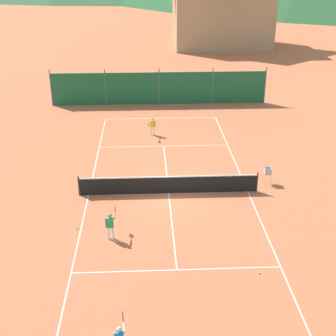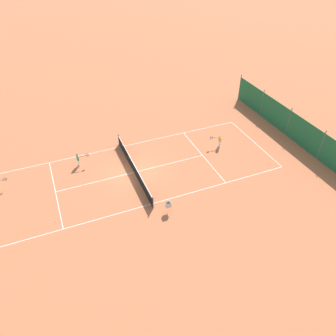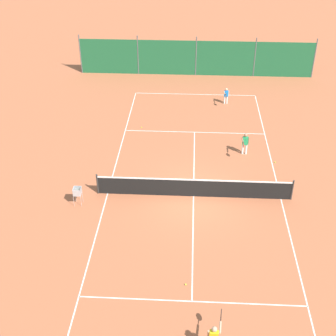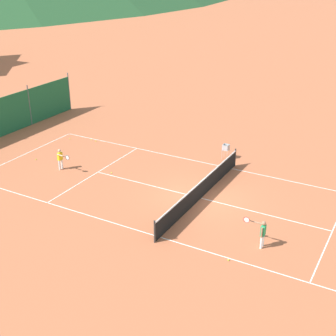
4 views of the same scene
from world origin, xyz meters
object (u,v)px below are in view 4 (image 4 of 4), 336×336
at_px(tennis_ball_far_corner, 91,140).
at_px(tennis_ball_alley_right, 36,159).
at_px(tennis_ball_by_net_left, 111,173).
at_px(tennis_ball_service_box, 96,141).
at_px(player_near_baseline, 262,232).
at_px(tennis_ball_mid_court, 228,260).
at_px(tennis_net, 201,189).
at_px(player_far_service, 61,158).
at_px(ball_hopper, 226,148).
at_px(tennis_ball_near_corner, 70,139).

height_order(tennis_ball_far_corner, tennis_ball_alley_right, same).
xyz_separation_m(tennis_ball_by_net_left, tennis_ball_service_box, (3.54, 3.76, 0.00)).
height_order(player_near_baseline, tennis_ball_mid_court, player_near_baseline).
height_order(tennis_net, tennis_ball_alley_right, tennis_net).
distance_m(tennis_net, player_far_service, 8.45).
relative_size(tennis_ball_far_corner, tennis_ball_alley_right, 1.00).
relative_size(tennis_net, tennis_ball_mid_court, 139.09).
relative_size(tennis_ball_alley_right, tennis_ball_mid_court, 1.00).
distance_m(tennis_net, ball_hopper, 5.37).
xyz_separation_m(player_near_baseline, tennis_ball_mid_court, (-1.57, 0.79, -0.69)).
distance_m(player_far_service, tennis_ball_far_corner, 4.84).
distance_m(tennis_ball_alley_right, tennis_ball_service_box, 4.35).
height_order(player_near_baseline, tennis_ball_near_corner, player_near_baseline).
bearing_deg(player_far_service, tennis_net, -85.26).
xyz_separation_m(player_near_baseline, tennis_ball_by_net_left, (2.94, 9.66, -0.69)).
height_order(tennis_ball_near_corner, tennis_ball_by_net_left, same).
bearing_deg(tennis_ball_near_corner, tennis_net, -106.57).
xyz_separation_m(tennis_ball_by_net_left, tennis_ball_mid_court, (-4.51, -8.86, 0.00)).
relative_size(player_far_service, player_near_baseline, 0.98).
bearing_deg(player_far_service, tennis_ball_mid_court, -107.03).
height_order(player_far_service, ball_hopper, player_far_service).
bearing_deg(tennis_ball_service_box, ball_hopper, -79.96).
height_order(tennis_ball_mid_court, tennis_ball_service_box, same).
relative_size(tennis_ball_by_net_left, ball_hopper, 0.07).
height_order(player_far_service, tennis_ball_mid_court, player_far_service).
xyz_separation_m(tennis_net, tennis_ball_mid_court, (-4.27, -3.23, -0.47)).
relative_size(tennis_ball_mid_court, ball_hopper, 0.07).
height_order(player_far_service, tennis_ball_far_corner, player_far_service).
relative_size(tennis_net, tennis_ball_far_corner, 139.09).
xyz_separation_m(tennis_ball_near_corner, ball_hopper, (1.96, -10.29, 0.62)).
relative_size(player_far_service, tennis_ball_service_box, 18.56).
distance_m(tennis_net, tennis_ball_by_net_left, 5.66).
xyz_separation_m(tennis_net, tennis_ball_near_corner, (3.33, 11.18, -0.47)).
bearing_deg(ball_hopper, tennis_ball_far_corner, 98.96).
height_order(tennis_net, tennis_ball_service_box, tennis_net).
xyz_separation_m(tennis_net, tennis_ball_alley_right, (-0.37, 10.67, -0.47)).
distance_m(player_near_baseline, tennis_ball_far_corner, 15.35).
bearing_deg(tennis_net, tennis_ball_near_corner, 73.43).
bearing_deg(tennis_net, tennis_ball_mid_court, -142.86).
bearing_deg(tennis_ball_service_box, tennis_ball_near_corner, 104.44).
xyz_separation_m(tennis_net, tennis_ball_far_corner, (3.89, 9.82, -0.47)).
bearing_deg(tennis_ball_alley_right, tennis_ball_service_box, -17.01).
height_order(player_far_service, tennis_ball_by_net_left, player_far_service).
xyz_separation_m(tennis_net, player_far_service, (-0.70, 8.42, 0.22)).
distance_m(tennis_ball_near_corner, ball_hopper, 10.49).
relative_size(tennis_ball_far_corner, tennis_ball_service_box, 1.00).
height_order(player_near_baseline, tennis_ball_by_net_left, player_near_baseline).
relative_size(tennis_net, tennis_ball_alley_right, 139.09).
bearing_deg(tennis_ball_mid_court, tennis_ball_service_box, 57.46).
bearing_deg(ball_hopper, tennis_net, -170.40).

